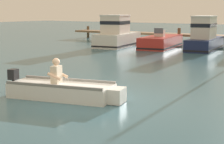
# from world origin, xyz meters

# --- Properties ---
(ground_plane) EXTENTS (120.00, 120.00, 0.00)m
(ground_plane) POSITION_xyz_m (0.00, 0.00, 0.00)
(ground_plane) COLOR #386070
(wooden_dock) EXTENTS (15.67, 1.64, 1.22)m
(wooden_dock) POSITION_xyz_m (-7.86, 18.96, 0.66)
(wooden_dock) COLOR brown
(wooden_dock) RESTS_ON ground
(rowboat_with_person) EXTENTS (3.70, 1.82, 1.19)m
(rowboat_with_person) POSITION_xyz_m (-0.84, -0.17, 0.25)
(rowboat_with_person) COLOR white
(rowboat_with_person) RESTS_ON ground
(moored_boat_white) EXTENTS (2.68, 4.88, 2.26)m
(moored_boat_white) POSITION_xyz_m (-8.25, 13.94, 0.83)
(moored_boat_white) COLOR white
(moored_boat_white) RESTS_ON ground
(moored_boat_red) EXTENTS (2.71, 5.27, 1.37)m
(moored_boat_red) POSITION_xyz_m (-5.27, 15.00, 0.38)
(moored_boat_red) COLOR #B72D28
(moored_boat_red) RESTS_ON ground
(moored_boat_navy) EXTENTS (2.14, 4.95, 2.23)m
(moored_boat_navy) POSITION_xyz_m (-2.21, 15.14, 0.81)
(moored_boat_navy) COLOR #19234C
(moored_boat_navy) RESTS_ON ground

